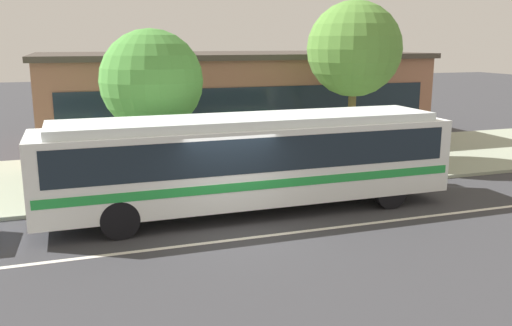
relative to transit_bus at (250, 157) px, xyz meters
name	(u,v)px	position (x,y,z in m)	size (l,w,h in m)	color
ground_plane	(233,229)	(-0.94, -1.32, -1.65)	(120.00, 120.00, 0.00)	#36363A
sidewalk_slab	(183,172)	(-0.94, 5.35, -1.59)	(60.00, 8.00, 0.12)	#97A089
lane_stripe_center	(242,239)	(-0.94, -2.12, -1.65)	(56.00, 0.16, 0.01)	silver
transit_bus	(250,157)	(0.00, 0.00, 0.00)	(12.01, 2.51, 2.83)	white
pedestrian_waiting_near_sign	(189,158)	(-1.14, 3.22, -0.60)	(0.38, 0.38, 1.59)	slate
pedestrian_walking_along_curb	(121,170)	(-3.52, 1.96, -0.55)	(0.35, 0.35, 1.68)	#282A40
bus_stop_sign	(378,135)	(5.36, 1.83, 0.06)	(0.08, 0.44, 2.47)	gray
street_tree_near_stop	(152,81)	(-2.23, 3.66, 1.97)	(3.41, 3.41, 5.22)	brown
street_tree_mid_block	(354,49)	(5.87, 4.74, 2.96)	(3.73, 3.73, 6.37)	brown
station_building	(229,97)	(2.79, 11.81, 0.54)	(18.32, 8.97, 4.37)	#905E4A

